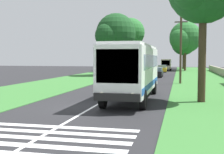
{
  "coord_description": "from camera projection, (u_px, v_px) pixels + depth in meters",
  "views": [
    {
      "loc": [
        -16.76,
        -4.9,
        2.88
      ],
      "look_at": [
        2.78,
        -0.54,
        1.6
      ],
      "focal_mm": 48.69,
      "sensor_mm": 36.0,
      "label": 1
    }
  ],
  "objects": [
    {
      "name": "utility_pole",
      "position": [
        181.0,
        49.0,
        33.21
      ],
      "size": [
        0.24,
        1.4,
        7.32
      ],
      "color": "#473828",
      "rests_on": "grass_verge_right"
    },
    {
      "name": "zebra_crossing",
      "position": [
        39.0,
        138.0,
        10.86
      ],
      "size": [
        4.05,
        6.8,
        0.01
      ],
      "color": "silver",
      "rests_on": "ground"
    },
    {
      "name": "trailing_minibus_0",
      "position": [
        166.0,
        63.0,
        69.19
      ],
      "size": [
        6.0,
        2.14,
        2.53
      ],
      "color": "#BFB299",
      "rests_on": "ground"
    },
    {
      "name": "coach_bus",
      "position": [
        133.0,
        68.0,
        20.76
      ],
      "size": [
        11.16,
        2.62,
        3.73
      ],
      "color": "white",
      "rests_on": "ground"
    },
    {
      "name": "roadside_tree_right_1",
      "position": [
        183.0,
        44.0,
        75.84
      ],
      "size": [
        7.2,
        6.11,
        9.56
      ],
      "color": "#4C3826",
      "rests_on": "grass_verge_right"
    },
    {
      "name": "centre_line",
      "position": [
        132.0,
        85.0,
        32.19
      ],
      "size": [
        110.0,
        0.16,
        0.01
      ],
      "primitive_type": "cube",
      "color": "silver",
      "rests_on": "ground"
    },
    {
      "name": "trailing_car_0",
      "position": [
        126.0,
        75.0,
        39.5
      ],
      "size": [
        4.3,
        1.78,
        1.43
      ],
      "color": "#145933",
      "rests_on": "ground"
    },
    {
      "name": "grass_verge_right",
      "position": [
        213.0,
        86.0,
        30.41
      ],
      "size": [
        120.0,
        8.0,
        0.04
      ],
      "primitive_type": "cube",
      "color": "#387533",
      "rests_on": "ground"
    },
    {
      "name": "trailing_car_1",
      "position": [
        157.0,
        73.0,
        45.12
      ],
      "size": [
        4.3,
        1.78,
        1.43
      ],
      "color": "black",
      "rests_on": "ground"
    },
    {
      "name": "trailing_car_3",
      "position": [
        162.0,
        69.0,
        60.53
      ],
      "size": [
        4.3,
        1.78,
        1.43
      ],
      "color": "gold",
      "rests_on": "ground"
    },
    {
      "name": "grass_verge_left",
      "position": [
        60.0,
        83.0,
        33.97
      ],
      "size": [
        120.0,
        8.0,
        0.04
      ],
      "primitive_type": "cube",
      "color": "#387533",
      "rests_on": "ground"
    },
    {
      "name": "roadside_tree_left_0",
      "position": [
        115.0,
        34.0,
        48.3
      ],
      "size": [
        7.49,
        6.33,
        9.87
      ],
      "color": "brown",
      "rests_on": "grass_verge_left"
    },
    {
      "name": "ground",
      "position": [
        92.0,
        107.0,
        17.58
      ],
      "size": [
        160.0,
        160.0,
        0.0
      ],
      "primitive_type": "plane",
      "color": "#262628"
    },
    {
      "name": "roadside_tree_left_2",
      "position": [
        130.0,
        33.0,
        67.53
      ],
      "size": [
        7.33,
        6.48,
        11.65
      ],
      "color": "#3D2D1E",
      "rests_on": "grass_verge_left"
    },
    {
      "name": "roadside_tree_left_1",
      "position": [
        124.0,
        33.0,
        60.18
      ],
      "size": [
        5.35,
        4.42,
        10.07
      ],
      "color": "brown",
      "rests_on": "grass_verge_left"
    },
    {
      "name": "roadside_tree_right_0",
      "position": [
        184.0,
        38.0,
        66.26
      ],
      "size": [
        8.65,
        6.9,
        10.68
      ],
      "color": "#4C3826",
      "rests_on": "grass_verge_right"
    },
    {
      "name": "trailing_car_2",
      "position": [
        142.0,
        70.0,
        54.61
      ],
      "size": [
        4.3,
        1.78,
        1.43
      ],
      "color": "black",
      "rests_on": "ground"
    }
  ]
}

